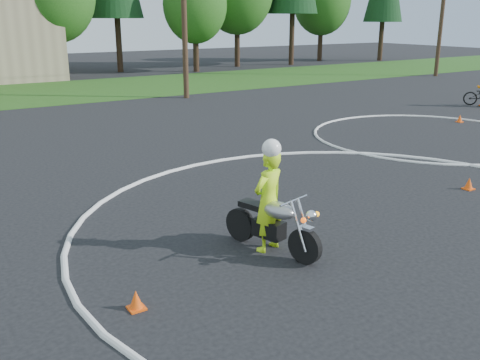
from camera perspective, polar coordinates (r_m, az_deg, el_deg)
grass_strip at (r=32.36m, az=-18.71°, el=8.92°), size 120.00×10.00×0.02m
course_markings at (r=13.68m, az=15.99°, el=-0.99°), size 19.05×19.05×0.12m
primary_motorcycle at (r=9.60m, az=3.57°, el=-4.67°), size 0.83×2.09×1.12m
rider_primary_grp at (r=9.54m, az=3.07°, el=-1.88°), size 0.78×0.62×2.08m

